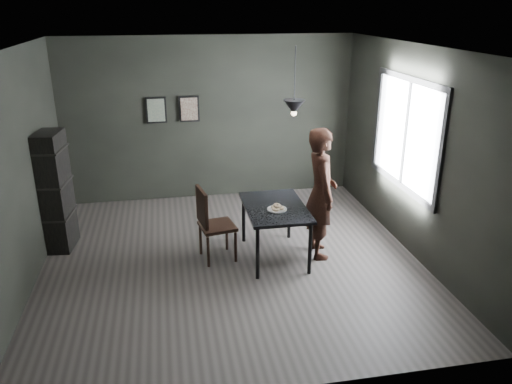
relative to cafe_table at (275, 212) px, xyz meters
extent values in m
plane|color=#332F2C|center=(-0.60, 0.00, -0.67)|extent=(5.00, 5.00, 0.00)
cube|color=black|center=(-0.60, 2.50, 0.73)|extent=(5.00, 0.10, 2.80)
cube|color=silver|center=(-0.60, 0.00, 2.13)|extent=(5.00, 5.00, 0.02)
cube|color=white|center=(1.88, 0.20, 0.93)|extent=(0.02, 1.80, 1.40)
cube|color=black|center=(1.87, 0.20, 0.93)|extent=(0.04, 1.96, 1.56)
cube|color=black|center=(0.00, 0.00, 0.06)|extent=(0.80, 1.20, 0.04)
cylinder|color=black|center=(-0.34, -0.54, -0.32)|extent=(0.05, 0.05, 0.71)
cylinder|color=black|center=(0.34, -0.54, -0.32)|extent=(0.05, 0.05, 0.71)
cylinder|color=black|center=(-0.34, 0.54, -0.32)|extent=(0.05, 0.05, 0.71)
cylinder|color=black|center=(0.34, 0.54, -0.32)|extent=(0.05, 0.05, 0.71)
cylinder|color=white|center=(-0.01, -0.14, 0.08)|extent=(0.23, 0.23, 0.01)
torus|color=beige|center=(0.04, -0.14, 0.11)|extent=(0.10, 0.10, 0.04)
torus|color=beige|center=(-0.03, -0.10, 0.11)|extent=(0.10, 0.10, 0.04)
torus|color=beige|center=(-0.03, -0.18, 0.11)|extent=(0.10, 0.10, 0.04)
torus|color=beige|center=(-0.01, -0.14, 0.14)|extent=(0.13, 0.13, 0.05)
imported|color=black|center=(0.62, -0.02, 0.23)|extent=(0.48, 0.68, 1.80)
cube|color=black|center=(-0.77, 0.10, -0.19)|extent=(0.52, 0.52, 0.04)
cube|color=black|center=(-0.97, 0.06, 0.11)|extent=(0.12, 0.45, 0.49)
cylinder|color=black|center=(-0.92, -0.12, -0.45)|extent=(0.04, 0.04, 0.43)
cylinder|color=black|center=(-0.55, -0.05, -0.45)|extent=(0.04, 0.04, 0.43)
cylinder|color=black|center=(-0.99, 0.25, -0.45)|extent=(0.04, 0.04, 0.43)
cylinder|color=black|center=(-0.62, 0.32, -0.45)|extent=(0.04, 0.04, 0.43)
cube|color=black|center=(-2.92, 0.85, 0.17)|extent=(0.38, 0.60, 1.68)
cylinder|color=black|center=(0.25, 0.10, 1.75)|extent=(0.01, 0.01, 0.75)
cone|color=black|center=(0.25, 0.10, 1.38)|extent=(0.28, 0.28, 0.18)
sphere|color=#FFE0B2|center=(0.25, 0.10, 1.30)|extent=(0.07, 0.07, 0.07)
cube|color=black|center=(-1.50, 2.47, 0.93)|extent=(0.34, 0.03, 0.44)
cube|color=#3F584F|center=(-1.50, 2.45, 0.93)|extent=(0.28, 0.01, 0.38)
cube|color=black|center=(-0.95, 2.47, 0.93)|extent=(0.34, 0.03, 0.44)
cube|color=brown|center=(-0.95, 2.45, 0.93)|extent=(0.28, 0.01, 0.38)
camera|label=1|loc=(-1.38, -5.99, 2.62)|focal=35.00mm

